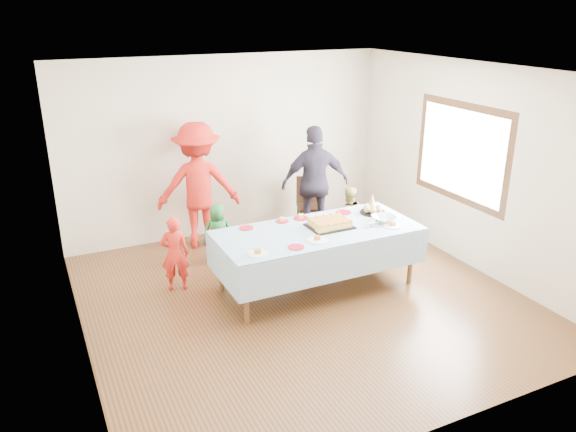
% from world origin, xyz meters
% --- Properties ---
extents(ground, '(5.00, 5.00, 0.00)m').
position_xyz_m(ground, '(0.00, 0.00, 0.00)').
color(ground, '#452C13').
rests_on(ground, ground).
extents(room_walls, '(5.04, 5.04, 2.72)m').
position_xyz_m(room_walls, '(0.05, 0.00, 1.77)').
color(room_walls, beige).
rests_on(room_walls, ground).
extents(party_table, '(2.50, 1.10, 0.78)m').
position_xyz_m(party_table, '(0.31, 0.19, 0.72)').
color(party_table, brown).
rests_on(party_table, ground).
extents(birthday_cake, '(0.54, 0.41, 0.09)m').
position_xyz_m(birthday_cake, '(0.48, 0.20, 0.82)').
color(birthday_cake, black).
rests_on(birthday_cake, party_table).
extents(rolls_tray, '(0.34, 0.34, 0.10)m').
position_xyz_m(rolls_tray, '(1.24, 0.39, 0.82)').
color(rolls_tray, black).
rests_on(rolls_tray, party_table).
extents(punch_bowl, '(0.30, 0.30, 0.07)m').
position_xyz_m(punch_bowl, '(1.19, 0.06, 0.82)').
color(punch_bowl, silver).
rests_on(punch_bowl, party_table).
extents(party_hat, '(0.11, 0.11, 0.19)m').
position_xyz_m(party_hat, '(1.36, 0.58, 0.88)').
color(party_hat, silver).
rests_on(party_hat, party_table).
extents(fork_pile, '(0.24, 0.18, 0.07)m').
position_xyz_m(fork_pile, '(0.96, 0.02, 0.81)').
color(fork_pile, white).
rests_on(fork_pile, party_table).
extents(plate_red_far_a, '(0.18, 0.18, 0.01)m').
position_xyz_m(plate_red_far_a, '(-0.47, 0.60, 0.79)').
color(plate_red_far_a, '#B40D27').
rests_on(plate_red_far_a, party_table).
extents(plate_red_far_b, '(0.16, 0.16, 0.01)m').
position_xyz_m(plate_red_far_b, '(0.03, 0.62, 0.79)').
color(plate_red_far_b, '#B40D27').
rests_on(plate_red_far_b, party_table).
extents(plate_red_far_c, '(0.19, 0.19, 0.01)m').
position_xyz_m(plate_red_far_c, '(0.29, 0.62, 0.79)').
color(plate_red_far_c, '#B40D27').
rests_on(plate_red_far_c, party_table).
extents(plate_red_far_d, '(0.20, 0.20, 0.01)m').
position_xyz_m(plate_red_far_d, '(0.90, 0.56, 0.79)').
color(plate_red_far_d, '#B40D27').
rests_on(plate_red_far_d, party_table).
extents(plate_red_near, '(0.19, 0.19, 0.01)m').
position_xyz_m(plate_red_near, '(-0.17, -0.19, 0.79)').
color(plate_red_near, '#B40D27').
rests_on(plate_red_near, party_table).
extents(plate_white_left, '(0.22, 0.22, 0.01)m').
position_xyz_m(plate_white_left, '(-0.64, -0.16, 0.79)').
color(plate_white_left, white).
rests_on(plate_white_left, party_table).
extents(plate_white_mid, '(0.24, 0.24, 0.01)m').
position_xyz_m(plate_white_mid, '(0.14, -0.11, 0.79)').
color(plate_white_mid, white).
rests_on(plate_white_mid, party_table).
extents(plate_white_right, '(0.23, 0.23, 0.01)m').
position_xyz_m(plate_white_right, '(1.20, -0.12, 0.79)').
color(plate_white_right, white).
rests_on(plate_white_right, party_table).
extents(dining_chair, '(0.47, 0.47, 0.86)m').
position_xyz_m(dining_chair, '(1.12, 1.97, 0.48)').
color(dining_chair, black).
rests_on(dining_chair, ground).
extents(toddler_left, '(0.40, 0.33, 0.97)m').
position_xyz_m(toddler_left, '(-1.30, 0.90, 0.48)').
color(toddler_left, red).
rests_on(toddler_left, ground).
extents(toddler_mid, '(0.47, 0.37, 0.84)m').
position_xyz_m(toddler_mid, '(-0.56, 1.44, 0.42)').
color(toddler_mid, '#257131').
rests_on(toddler_mid, ground).
extents(toddler_right, '(0.50, 0.41, 0.93)m').
position_xyz_m(toddler_right, '(1.30, 1.09, 0.47)').
color(toddler_right, tan).
rests_on(toddler_right, ground).
extents(adult_left, '(1.31, 0.94, 1.84)m').
position_xyz_m(adult_left, '(-0.60, 2.12, 0.92)').
color(adult_left, red).
rests_on(adult_left, ground).
extents(adult_right, '(1.08, 0.63, 1.73)m').
position_xyz_m(adult_right, '(1.05, 1.64, 0.87)').
color(adult_right, '#2E2A3A').
rests_on(adult_right, ground).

